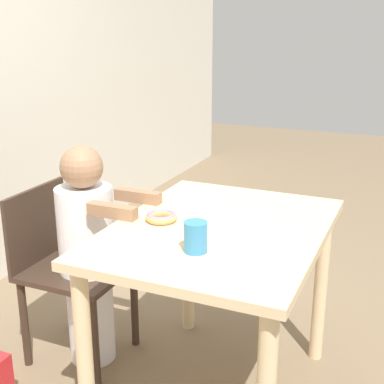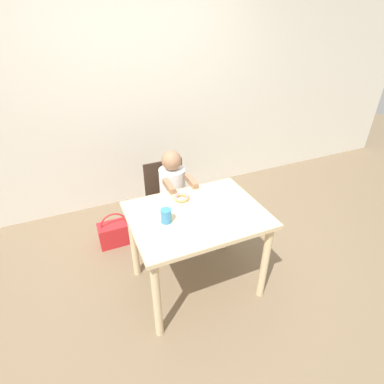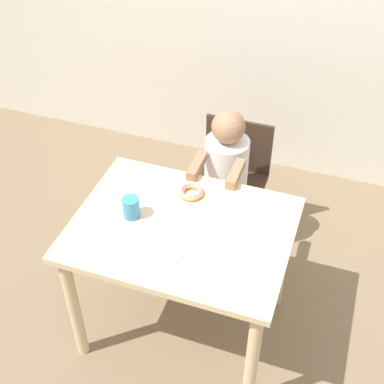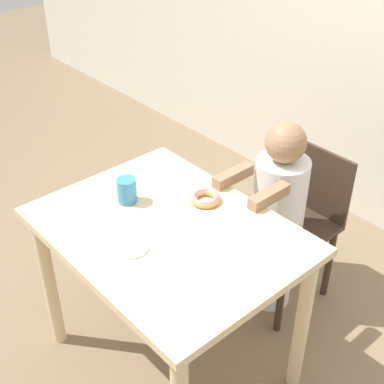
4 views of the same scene
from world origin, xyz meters
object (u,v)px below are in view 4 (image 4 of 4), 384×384
(donut, at_px, (205,198))
(chair, at_px, (291,222))
(handbag, at_px, (220,215))
(child_figure, at_px, (277,219))
(cup, at_px, (127,190))

(donut, bearing_deg, chair, 82.69)
(donut, relative_size, handbag, 0.34)
(donut, xyz_separation_m, handbag, (-0.51, 0.60, -0.66))
(donut, distance_m, handbag, 1.03)
(chair, bearing_deg, child_figure, -90.00)
(child_figure, distance_m, cup, 0.77)
(child_figure, relative_size, handbag, 2.74)
(handbag, bearing_deg, cup, -70.97)
(chair, height_order, handbag, chair)
(child_figure, xyz_separation_m, donut, (-0.07, -0.40, 0.27))
(handbag, bearing_deg, chair, -8.16)
(chair, height_order, donut, donut)
(child_figure, bearing_deg, handbag, 160.74)
(cup, bearing_deg, donut, 47.79)
(chair, bearing_deg, cup, -110.43)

